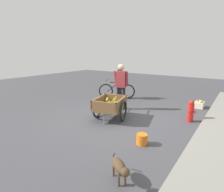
% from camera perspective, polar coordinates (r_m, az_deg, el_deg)
% --- Properties ---
extents(ground_plane, '(24.00, 24.00, 0.00)m').
position_cam_1_polar(ground_plane, '(6.04, 0.41, -6.93)').
color(ground_plane, '#47474C').
extents(fruit_cart, '(1.79, 1.16, 0.71)m').
position_cam_1_polar(fruit_cart, '(5.90, -0.57, -2.97)').
color(fruit_cart, brown).
rests_on(fruit_cart, ground).
extents(vendor_person, '(0.28, 0.57, 1.66)m').
position_cam_1_polar(vendor_person, '(6.84, 2.76, 4.10)').
color(vendor_person, black).
rests_on(vendor_person, ground).
extents(bicycle, '(0.83, 1.50, 0.85)m').
position_cam_1_polar(bicycle, '(8.59, 1.41, 1.62)').
color(bicycle, black).
rests_on(bicycle, ground).
extents(cyclist_person, '(0.47, 0.34, 1.56)m').
position_cam_1_polar(cyclist_person, '(8.48, 2.46, 5.42)').
color(cyclist_person, black).
rests_on(cyclist_person, ground).
extents(dog, '(0.45, 0.56, 0.40)m').
position_cam_1_polar(dog, '(3.25, 2.45, -20.71)').
color(dog, '#4C3823').
rests_on(dog, ground).
extents(fire_hydrant, '(0.25, 0.25, 0.67)m').
position_cam_1_polar(fire_hydrant, '(6.19, 22.77, -4.25)').
color(fire_hydrant, red).
rests_on(fire_hydrant, ground).
extents(plastic_bucket, '(0.25, 0.25, 0.25)m').
position_cam_1_polar(plastic_bucket, '(4.49, 9.06, -12.81)').
color(plastic_bucket, orange).
rests_on(plastic_bucket, ground).
extents(apple_crate, '(0.44, 0.32, 0.32)m').
position_cam_1_polar(apple_crate, '(7.93, 24.95, -2.34)').
color(apple_crate, beige).
rests_on(apple_crate, ground).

